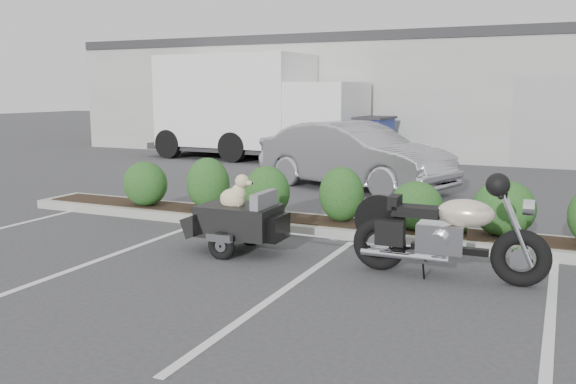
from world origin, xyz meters
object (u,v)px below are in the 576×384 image
at_px(sedan, 354,156).
at_px(motorcycle, 447,234).
at_px(pet_trailer, 238,219).
at_px(dumpster, 354,140).
at_px(delivery_truck, 256,109).

bearing_deg(sedan, motorcycle, -132.81).
relative_size(motorcycle, pet_trailer, 1.26).
height_order(pet_trailer, dumpster, dumpster).
bearing_deg(delivery_truck, motorcycle, -49.25).
bearing_deg(motorcycle, pet_trailer, 178.64).
xyz_separation_m(dumpster, delivery_truck, (-3.25, -0.11, 0.86)).
distance_m(sedan, dumpster, 4.83).
distance_m(motorcycle, sedan, 6.59).
height_order(motorcycle, dumpster, dumpster).
bearing_deg(dumpster, motorcycle, -61.59).
relative_size(pet_trailer, sedan, 0.40).
distance_m(pet_trailer, sedan, 5.82).
xyz_separation_m(motorcycle, sedan, (-3.07, 5.83, 0.22)).
bearing_deg(motorcycle, dumpster, 112.81).
height_order(dumpster, delivery_truck, delivery_truck).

